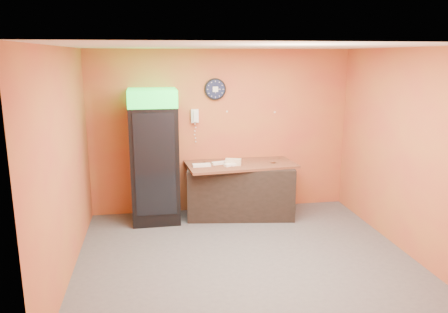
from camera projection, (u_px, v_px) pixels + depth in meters
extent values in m
plane|color=#47474C|center=(245.00, 257.00, 5.96)|extent=(4.50, 4.50, 0.00)
cube|color=#B67433|center=(221.00, 132.00, 7.56)|extent=(4.50, 0.02, 2.80)
cube|color=#B67433|center=(64.00, 165.00, 5.28)|extent=(0.02, 4.00, 2.80)
cube|color=#B67433|center=(406.00, 151.00, 6.01)|extent=(0.02, 4.00, 2.80)
cube|color=white|center=(247.00, 46.00, 5.33)|extent=(4.50, 4.00, 0.02)
cube|color=black|center=(155.00, 164.00, 7.14)|extent=(0.77, 0.77, 1.90)
cube|color=#1AE337|center=(152.00, 98.00, 6.89)|extent=(0.77, 0.77, 0.27)
cube|color=black|center=(154.00, 165.00, 6.75)|extent=(0.63, 0.03, 1.63)
cube|color=black|center=(240.00, 190.00, 7.45)|extent=(1.86, 1.03, 0.88)
cylinder|color=black|center=(215.00, 89.00, 7.36)|extent=(0.37, 0.05, 0.37)
cylinder|color=#0F1433|center=(215.00, 89.00, 7.33)|extent=(0.31, 0.01, 0.31)
cube|color=white|center=(215.00, 89.00, 7.32)|extent=(0.09, 0.00, 0.09)
cube|color=white|center=(195.00, 116.00, 7.38)|extent=(0.12, 0.07, 0.23)
cube|color=white|center=(195.00, 116.00, 7.33)|extent=(0.05, 0.04, 0.18)
cube|color=brown|center=(240.00, 164.00, 7.34)|extent=(1.87, 1.03, 0.04)
cube|color=beige|center=(233.00, 163.00, 7.20)|extent=(0.27, 0.17, 0.05)
cube|color=beige|center=(233.00, 160.00, 7.19)|extent=(0.27, 0.17, 0.05)
cube|color=white|center=(202.00, 165.00, 7.12)|extent=(0.30, 0.13, 0.04)
cube|color=white|center=(232.00, 165.00, 7.16)|extent=(0.28, 0.18, 0.04)
cube|color=white|center=(220.00, 163.00, 7.27)|extent=(0.29, 0.17, 0.04)
cylinder|color=silver|center=(238.00, 162.00, 7.29)|extent=(0.07, 0.07, 0.07)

